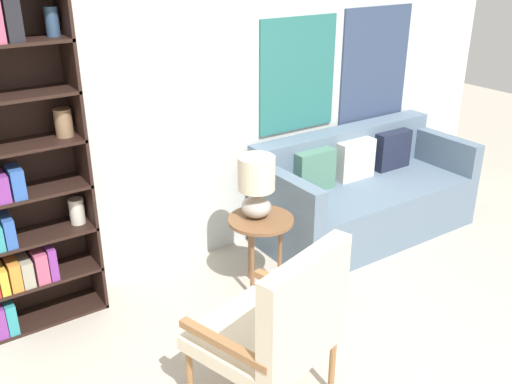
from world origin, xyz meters
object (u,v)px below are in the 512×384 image
at_px(couch, 362,195).
at_px(side_table, 261,228).
at_px(armchair, 282,323).
at_px(bookshelf, 2,170).
at_px(table_lamp, 256,183).

height_order(couch, side_table, couch).
bearing_deg(side_table, armchair, -119.46).
height_order(bookshelf, side_table, bookshelf).
bearing_deg(couch, table_lamp, -170.25).
bearing_deg(side_table, couch, 11.76).
height_order(armchair, side_table, armchair).
height_order(armchair, couch, armchair).
relative_size(bookshelf, table_lamp, 4.76).
xyz_separation_m(bookshelf, couch, (2.75, -0.26, -0.76)).
height_order(side_table, table_lamp, table_lamp).
bearing_deg(couch, side_table, -168.24).
xyz_separation_m(armchair, table_lamp, (0.58, 1.09, 0.25)).
bearing_deg(bookshelf, armchair, -59.50).
xyz_separation_m(couch, side_table, (-1.24, -0.26, 0.15)).
bearing_deg(couch, bookshelf, 174.66).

